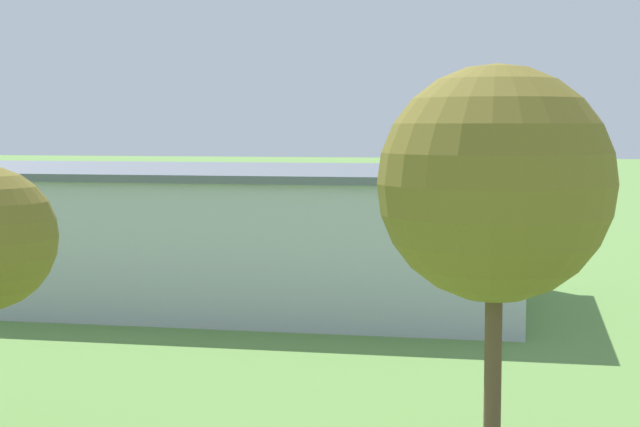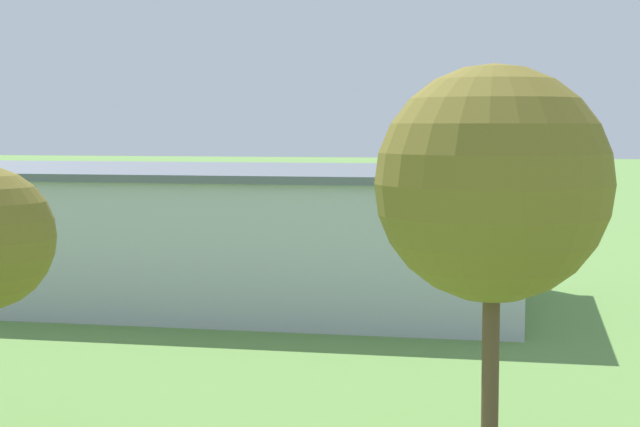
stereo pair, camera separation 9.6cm
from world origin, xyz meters
TOP-DOWN VIEW (x-y plane):
  - ground_plane at (0.00, 0.00)m, footprint 400.00×400.00m
  - hangar at (2.41, 29.19)m, footprint 36.03×15.81m
  - biplane at (-1.92, -2.86)m, footprint 7.40×8.84m
  - car_green at (-13.94, 14.51)m, footprint 2.30×4.53m
  - car_blue at (17.64, 13.32)m, footprint 2.33×4.07m
  - person_by_parked_cars at (10.30, 8.95)m, footprint 0.44×0.44m
  - person_walking_on_apron at (17.49, 8.80)m, footprint 0.54×0.54m
  - person_at_fence_line at (-0.32, 9.45)m, footprint 0.54×0.54m
  - tree_behind_hangar_right at (-14.60, 52.60)m, footprint 5.84×5.84m

SIDE VIEW (x-z plane):
  - ground_plane at x=0.00m, z-range 0.00..0.00m
  - person_by_parked_cars at x=10.30m, z-range -0.01..1.59m
  - person_walking_on_apron at x=17.49m, z-range -0.01..1.62m
  - person_at_fence_line at x=-0.32m, z-range 0.00..1.72m
  - car_green at x=-13.94m, z-range 0.03..1.73m
  - car_blue at x=17.64m, z-range 0.02..1.78m
  - biplane at x=-1.92m, z-range 0.73..4.73m
  - hangar at x=2.41m, z-range 0.01..6.59m
  - tree_behind_hangar_right at x=-14.60m, z-range 2.15..12.32m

